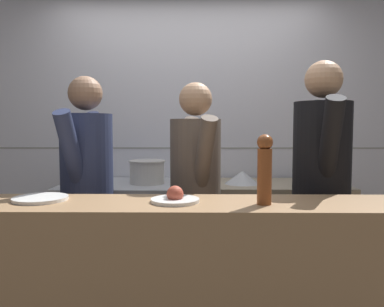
{
  "coord_description": "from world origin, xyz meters",
  "views": [
    {
      "loc": [
        0.07,
        -2.04,
        1.35
      ],
      "look_at": [
        0.04,
        0.7,
        1.15
      ],
      "focal_mm": 35.0,
      "sensor_mm": 36.0,
      "label": 1
    }
  ],
  "objects_px": {
    "oven_range": "(125,235)",
    "plated_dish_appetiser": "(175,198)",
    "chef_head_cook": "(87,189)",
    "pepper_mill": "(265,168)",
    "chef_sous": "(195,193)",
    "chef_line": "(321,185)",
    "plated_dish_main": "(40,199)",
    "stock_pot": "(90,170)",
    "sauce_pot": "(147,171)",
    "mixing_bowl_steel": "(242,177)"
  },
  "relations": [
    {
      "from": "sauce_pot",
      "to": "plated_dish_main",
      "type": "xyz_separation_m",
      "value": [
        -0.4,
        -1.16,
        -0.0
      ]
    },
    {
      "from": "mixing_bowl_steel",
      "to": "plated_dish_main",
      "type": "distance_m",
      "value": 1.64
    },
    {
      "from": "sauce_pot",
      "to": "mixing_bowl_steel",
      "type": "distance_m",
      "value": 0.79
    },
    {
      "from": "chef_sous",
      "to": "stock_pot",
      "type": "bearing_deg",
      "value": 127.46
    },
    {
      "from": "plated_dish_appetiser",
      "to": "chef_head_cook",
      "type": "height_order",
      "value": "chef_head_cook"
    },
    {
      "from": "pepper_mill",
      "to": "chef_line",
      "type": "height_order",
      "value": "chef_line"
    },
    {
      "from": "oven_range",
      "to": "mixing_bowl_steel",
      "type": "bearing_deg",
      "value": -2.13
    },
    {
      "from": "stock_pot",
      "to": "plated_dish_main",
      "type": "bearing_deg",
      "value": -86.03
    },
    {
      "from": "stock_pot",
      "to": "chef_head_cook",
      "type": "xyz_separation_m",
      "value": [
        0.17,
        -0.67,
        -0.05
      ]
    },
    {
      "from": "chef_head_cook",
      "to": "chef_line",
      "type": "xyz_separation_m",
      "value": [
        1.52,
        -0.07,
        0.05
      ]
    },
    {
      "from": "plated_dish_appetiser",
      "to": "chef_sous",
      "type": "xyz_separation_m",
      "value": [
        0.1,
        0.58,
        -0.08
      ]
    },
    {
      "from": "sauce_pot",
      "to": "pepper_mill",
      "type": "distance_m",
      "value": 1.47
    },
    {
      "from": "oven_range",
      "to": "chef_head_cook",
      "type": "bearing_deg",
      "value": -100.56
    },
    {
      "from": "chef_sous",
      "to": "chef_line",
      "type": "height_order",
      "value": "chef_line"
    },
    {
      "from": "mixing_bowl_steel",
      "to": "stock_pot",
      "type": "bearing_deg",
      "value": 176.81
    },
    {
      "from": "plated_dish_main",
      "to": "chef_line",
      "type": "height_order",
      "value": "chef_line"
    },
    {
      "from": "plated_dish_main",
      "to": "chef_sous",
      "type": "bearing_deg",
      "value": 33.78
    },
    {
      "from": "sauce_pot",
      "to": "chef_sous",
      "type": "xyz_separation_m",
      "value": [
        0.4,
        -0.63,
        -0.07
      ]
    },
    {
      "from": "plated_dish_appetiser",
      "to": "pepper_mill",
      "type": "distance_m",
      "value": 0.47
    },
    {
      "from": "oven_range",
      "to": "plated_dish_appetiser",
      "type": "height_order",
      "value": "plated_dish_appetiser"
    },
    {
      "from": "oven_range",
      "to": "sauce_pot",
      "type": "bearing_deg",
      "value": -2.82
    },
    {
      "from": "chef_sous",
      "to": "pepper_mill",
      "type": "bearing_deg",
      "value": -77.11
    },
    {
      "from": "stock_pot",
      "to": "mixing_bowl_steel",
      "type": "relative_size",
      "value": 0.87
    },
    {
      "from": "chef_head_cook",
      "to": "stock_pot",
      "type": "bearing_deg",
      "value": 112.78
    },
    {
      "from": "mixing_bowl_steel",
      "to": "chef_line",
      "type": "relative_size",
      "value": 0.16
    },
    {
      "from": "sauce_pot",
      "to": "plated_dish_appetiser",
      "type": "bearing_deg",
      "value": -75.98
    },
    {
      "from": "sauce_pot",
      "to": "pepper_mill",
      "type": "xyz_separation_m",
      "value": [
        0.74,
        -1.26,
        0.17
      ]
    },
    {
      "from": "sauce_pot",
      "to": "chef_head_cook",
      "type": "height_order",
      "value": "chef_head_cook"
    },
    {
      "from": "mixing_bowl_steel",
      "to": "chef_head_cook",
      "type": "bearing_deg",
      "value": -151.3
    },
    {
      "from": "plated_dish_main",
      "to": "chef_head_cook",
      "type": "relative_size",
      "value": 0.17
    },
    {
      "from": "chef_sous",
      "to": "sauce_pot",
      "type": "bearing_deg",
      "value": 107.25
    },
    {
      "from": "mixing_bowl_steel",
      "to": "sauce_pot",
      "type": "bearing_deg",
      "value": 178.05
    },
    {
      "from": "oven_range",
      "to": "chef_sous",
      "type": "relative_size",
      "value": 0.62
    },
    {
      "from": "plated_dish_appetiser",
      "to": "pepper_mill",
      "type": "height_order",
      "value": "pepper_mill"
    },
    {
      "from": "stock_pot",
      "to": "sauce_pot",
      "type": "xyz_separation_m",
      "value": [
        0.48,
        -0.04,
        -0.0
      ]
    },
    {
      "from": "stock_pot",
      "to": "chef_head_cook",
      "type": "height_order",
      "value": "chef_head_cook"
    },
    {
      "from": "plated_dish_appetiser",
      "to": "chef_sous",
      "type": "distance_m",
      "value": 0.59
    },
    {
      "from": "plated_dish_appetiser",
      "to": "stock_pot",
      "type": "bearing_deg",
      "value": 122.19
    },
    {
      "from": "plated_dish_main",
      "to": "stock_pot",
      "type": "bearing_deg",
      "value": 93.97
    },
    {
      "from": "chef_sous",
      "to": "chef_line",
      "type": "bearing_deg",
      "value": -20.67
    },
    {
      "from": "oven_range",
      "to": "plated_dish_main",
      "type": "relative_size",
      "value": 3.62
    },
    {
      "from": "mixing_bowl_steel",
      "to": "chef_sous",
      "type": "bearing_deg",
      "value": -122.41
    },
    {
      "from": "oven_range",
      "to": "stock_pot",
      "type": "relative_size",
      "value": 4.05
    },
    {
      "from": "mixing_bowl_steel",
      "to": "chef_line",
      "type": "bearing_deg",
      "value": -58.13
    },
    {
      "from": "plated_dish_main",
      "to": "pepper_mill",
      "type": "distance_m",
      "value": 1.16
    },
    {
      "from": "oven_range",
      "to": "chef_head_cook",
      "type": "height_order",
      "value": "chef_head_cook"
    },
    {
      "from": "oven_range",
      "to": "chef_line",
      "type": "relative_size",
      "value": 0.57
    },
    {
      "from": "chef_head_cook",
      "to": "pepper_mill",
      "type": "bearing_deg",
      "value": -22.13
    },
    {
      "from": "plated_dish_main",
      "to": "chef_head_cook",
      "type": "bearing_deg",
      "value": 80.91
    },
    {
      "from": "stock_pot",
      "to": "mixing_bowl_steel",
      "type": "height_order",
      "value": "stock_pot"
    }
  ]
}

